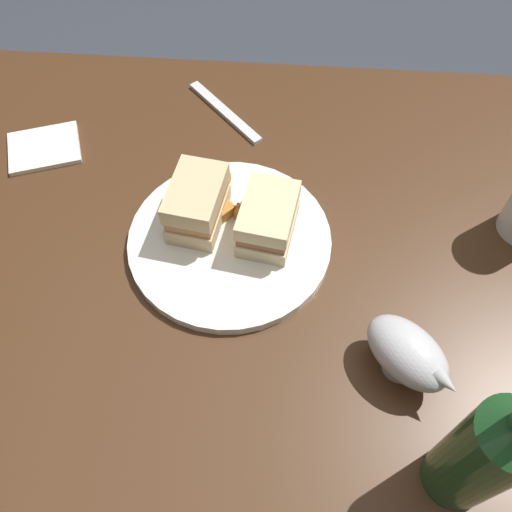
{
  "coord_description": "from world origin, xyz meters",
  "views": [
    {
      "loc": [
        -0.01,
        -0.36,
        1.4
      ],
      "look_at": [
        -0.04,
        0.04,
        0.79
      ],
      "focal_mm": 38.37,
      "sensor_mm": 36.0,
      "label": 1
    }
  ],
  "objects_px": {
    "sandwich_half_left": "(268,219)",
    "sandwich_half_right": "(197,204)",
    "plate": "(230,240)",
    "napkin": "(44,148)",
    "gravy_boat": "(408,354)",
    "cider_bottle": "(486,453)",
    "fork": "(225,112)"
  },
  "relations": [
    {
      "from": "gravy_boat",
      "to": "sandwich_half_right",
      "type": "bearing_deg",
      "value": 144.42
    },
    {
      "from": "sandwich_half_left",
      "to": "fork",
      "type": "bearing_deg",
      "value": 109.34
    },
    {
      "from": "cider_bottle",
      "to": "sandwich_half_left",
      "type": "bearing_deg",
      "value": 126.29
    },
    {
      "from": "plate",
      "to": "fork",
      "type": "bearing_deg",
      "value": 97.77
    },
    {
      "from": "sandwich_half_right",
      "to": "gravy_boat",
      "type": "height_order",
      "value": "sandwich_half_right"
    },
    {
      "from": "plate",
      "to": "cider_bottle",
      "type": "relative_size",
      "value": 1.05
    },
    {
      "from": "napkin",
      "to": "fork",
      "type": "bearing_deg",
      "value": 20.77
    },
    {
      "from": "sandwich_half_right",
      "to": "cider_bottle",
      "type": "height_order",
      "value": "cider_bottle"
    },
    {
      "from": "sandwich_half_right",
      "to": "napkin",
      "type": "bearing_deg",
      "value": 153.95
    },
    {
      "from": "fork",
      "to": "napkin",
      "type": "bearing_deg",
      "value": -112.66
    },
    {
      "from": "sandwich_half_right",
      "to": "fork",
      "type": "xyz_separation_m",
      "value": [
        0.01,
        0.24,
        -0.05
      ]
    },
    {
      "from": "plate",
      "to": "sandwich_half_left",
      "type": "relative_size",
      "value": 2.57
    },
    {
      "from": "napkin",
      "to": "fork",
      "type": "height_order",
      "value": "napkin"
    },
    {
      "from": "cider_bottle",
      "to": "napkin",
      "type": "distance_m",
      "value": 0.75
    },
    {
      "from": "plate",
      "to": "sandwich_half_left",
      "type": "distance_m",
      "value": 0.07
    },
    {
      "from": "sandwich_half_left",
      "to": "sandwich_half_right",
      "type": "relative_size",
      "value": 0.99
    },
    {
      "from": "sandwich_half_right",
      "to": "napkin",
      "type": "distance_m",
      "value": 0.3
    },
    {
      "from": "cider_bottle",
      "to": "fork",
      "type": "relative_size",
      "value": 1.51
    },
    {
      "from": "plate",
      "to": "cider_bottle",
      "type": "distance_m",
      "value": 0.42
    },
    {
      "from": "plate",
      "to": "gravy_boat",
      "type": "distance_m",
      "value": 0.29
    },
    {
      "from": "cider_bottle",
      "to": "napkin",
      "type": "relative_size",
      "value": 2.47
    },
    {
      "from": "plate",
      "to": "sandwich_half_left",
      "type": "height_order",
      "value": "sandwich_half_left"
    },
    {
      "from": "plate",
      "to": "napkin",
      "type": "xyz_separation_m",
      "value": [
        -0.31,
        0.16,
        -0.0
      ]
    },
    {
      "from": "gravy_boat",
      "to": "napkin",
      "type": "bearing_deg",
      "value": 148.89
    },
    {
      "from": "sandwich_half_right",
      "to": "cider_bottle",
      "type": "bearing_deg",
      "value": -44.82
    },
    {
      "from": "sandwich_half_right",
      "to": "cider_bottle",
      "type": "distance_m",
      "value": 0.46
    },
    {
      "from": "sandwich_half_left",
      "to": "plate",
      "type": "bearing_deg",
      "value": -167.19
    },
    {
      "from": "sandwich_half_left",
      "to": "napkin",
      "type": "height_order",
      "value": "sandwich_half_left"
    },
    {
      "from": "napkin",
      "to": "cider_bottle",
      "type": "bearing_deg",
      "value": -37.4
    },
    {
      "from": "napkin",
      "to": "fork",
      "type": "relative_size",
      "value": 0.61
    },
    {
      "from": "plate",
      "to": "napkin",
      "type": "distance_m",
      "value": 0.35
    },
    {
      "from": "sandwich_half_right",
      "to": "gravy_boat",
      "type": "xyz_separation_m",
      "value": [
        0.27,
        -0.2,
        -0.01
      ]
    }
  ]
}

